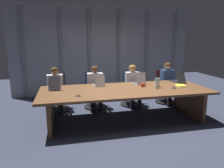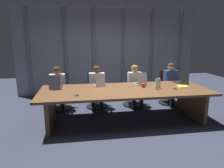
{
  "view_description": "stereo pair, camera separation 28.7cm",
  "coord_description": "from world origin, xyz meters",
  "px_view_note": "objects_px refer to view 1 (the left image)",
  "views": [
    {
      "loc": [
        -1.32,
        -4.42,
        1.85
      ],
      "look_at": [
        -0.27,
        0.15,
        0.84
      ],
      "focal_mm": 33.55,
      "sensor_mm": 36.0,
      "label": 1
    },
    {
      "loc": [
        -1.04,
        -4.47,
        1.85
      ],
      "look_at": [
        -0.27,
        0.15,
        0.84
      ],
      "focal_mm": 33.55,
      "sensor_mm": 36.0,
      "label": 2
    }
  ],
  "objects_px": {
    "office_chair_center": "(131,92)",
    "person_left_end": "(55,87)",
    "coffee_mug_near": "(143,85)",
    "water_bottle_secondary": "(158,83)",
    "conference_mic_middle": "(78,95)",
    "laptop_left_end": "(55,86)",
    "office_chair_left_mid": "(95,94)",
    "person_right_mid": "(168,81)",
    "water_bottle_primary": "(156,84)",
    "person_left_mid": "(95,85)",
    "office_chair_left_end": "(58,97)",
    "person_center": "(133,83)",
    "office_chair_right_mid": "(165,90)",
    "spiral_notepad": "(181,85)",
    "laptop_left_mid": "(99,84)",
    "laptop_right_mid": "(177,80)",
    "conference_mic_left_side": "(174,88)",
    "laptop_center": "(139,82)"
  },
  "relations": [
    {
      "from": "water_bottle_secondary",
      "to": "conference_mic_middle",
      "type": "distance_m",
      "value": 1.92
    },
    {
      "from": "office_chair_left_mid",
      "to": "person_left_end",
      "type": "bearing_deg",
      "value": -89.13
    },
    {
      "from": "laptop_center",
      "to": "water_bottle_primary",
      "type": "distance_m",
      "value": 0.57
    },
    {
      "from": "laptop_center",
      "to": "office_chair_center",
      "type": "xyz_separation_m",
      "value": [
        0.02,
        0.69,
        -0.44
      ]
    },
    {
      "from": "water_bottle_primary",
      "to": "office_chair_left_mid",
      "type": "bearing_deg",
      "value": 135.67
    },
    {
      "from": "coffee_mug_near",
      "to": "water_bottle_secondary",
      "type": "bearing_deg",
      "value": -20.54
    },
    {
      "from": "coffee_mug_near",
      "to": "conference_mic_left_side",
      "type": "relative_size",
      "value": 1.21
    },
    {
      "from": "office_chair_center",
      "to": "water_bottle_secondary",
      "type": "distance_m",
      "value": 1.24
    },
    {
      "from": "laptop_left_mid",
      "to": "water_bottle_secondary",
      "type": "distance_m",
      "value": 1.4
    },
    {
      "from": "laptop_center",
      "to": "person_center",
      "type": "height_order",
      "value": "person_center"
    },
    {
      "from": "person_right_mid",
      "to": "water_bottle_primary",
      "type": "relative_size",
      "value": 4.57
    },
    {
      "from": "office_chair_left_mid",
      "to": "office_chair_right_mid",
      "type": "height_order",
      "value": "office_chair_left_mid"
    },
    {
      "from": "person_left_mid",
      "to": "person_center",
      "type": "height_order",
      "value": "same"
    },
    {
      "from": "office_chair_left_mid",
      "to": "person_right_mid",
      "type": "height_order",
      "value": "person_right_mid"
    },
    {
      "from": "person_left_mid",
      "to": "water_bottle_secondary",
      "type": "distance_m",
      "value": 1.65
    },
    {
      "from": "person_left_end",
      "to": "coffee_mug_near",
      "type": "xyz_separation_m",
      "value": [
        2.03,
        -0.81,
        0.12
      ]
    },
    {
      "from": "water_bottle_primary",
      "to": "spiral_notepad",
      "type": "height_order",
      "value": "water_bottle_primary"
    },
    {
      "from": "laptop_right_mid",
      "to": "office_chair_left_end",
      "type": "bearing_deg",
      "value": 72.48
    },
    {
      "from": "laptop_left_mid",
      "to": "person_right_mid",
      "type": "relative_size",
      "value": 0.33
    },
    {
      "from": "office_chair_center",
      "to": "person_left_end",
      "type": "bearing_deg",
      "value": -75.71
    },
    {
      "from": "spiral_notepad",
      "to": "office_chair_left_mid",
      "type": "bearing_deg",
      "value": 164.1
    },
    {
      "from": "person_left_mid",
      "to": "water_bottle_secondary",
      "type": "height_order",
      "value": "person_left_mid"
    },
    {
      "from": "laptop_left_mid",
      "to": "laptop_right_mid",
      "type": "relative_size",
      "value": 0.85
    },
    {
      "from": "laptop_right_mid",
      "to": "conference_mic_left_side",
      "type": "xyz_separation_m",
      "value": [
        -0.43,
        -0.6,
        -0.04
      ]
    },
    {
      "from": "office_chair_right_mid",
      "to": "spiral_notepad",
      "type": "distance_m",
      "value": 1.16
    },
    {
      "from": "office_chair_center",
      "to": "person_left_mid",
      "type": "bearing_deg",
      "value": -71.54
    },
    {
      "from": "laptop_left_end",
      "to": "laptop_center",
      "type": "height_order",
      "value": "laptop_center"
    },
    {
      "from": "coffee_mug_near",
      "to": "spiral_notepad",
      "type": "bearing_deg",
      "value": -6.42
    },
    {
      "from": "water_bottle_primary",
      "to": "water_bottle_secondary",
      "type": "distance_m",
      "value": 0.16
    },
    {
      "from": "laptop_right_mid",
      "to": "water_bottle_primary",
      "type": "bearing_deg",
      "value": 117.28
    },
    {
      "from": "office_chair_left_mid",
      "to": "conference_mic_left_side",
      "type": "bearing_deg",
      "value": 44.51
    },
    {
      "from": "office_chair_left_end",
      "to": "water_bottle_secondary",
      "type": "bearing_deg",
      "value": 63.81
    },
    {
      "from": "office_chair_left_mid",
      "to": "water_bottle_secondary",
      "type": "bearing_deg",
      "value": 42.74
    },
    {
      "from": "office_chair_right_mid",
      "to": "spiral_notepad",
      "type": "bearing_deg",
      "value": -15.34
    },
    {
      "from": "office_chair_left_end",
      "to": "conference_mic_middle",
      "type": "bearing_deg",
      "value": 15.7
    },
    {
      "from": "laptop_left_end",
      "to": "laptop_right_mid",
      "type": "height_order",
      "value": "laptop_left_end"
    },
    {
      "from": "conference_mic_middle",
      "to": "coffee_mug_near",
      "type": "bearing_deg",
      "value": 18.03
    },
    {
      "from": "office_chair_right_mid",
      "to": "conference_mic_left_side",
      "type": "bearing_deg",
      "value": -26.57
    },
    {
      "from": "office_chair_right_mid",
      "to": "spiral_notepad",
      "type": "relative_size",
      "value": 2.74
    },
    {
      "from": "person_left_end",
      "to": "office_chair_center",
      "type": "bearing_deg",
      "value": 90.59
    },
    {
      "from": "office_chair_left_end",
      "to": "person_left_mid",
      "type": "xyz_separation_m",
      "value": [
        0.97,
        -0.16,
        0.3
      ]
    },
    {
      "from": "laptop_left_end",
      "to": "laptop_center",
      "type": "bearing_deg",
      "value": -86.36
    },
    {
      "from": "office_chair_left_end",
      "to": "person_center",
      "type": "distance_m",
      "value": 2.05
    },
    {
      "from": "laptop_left_end",
      "to": "conference_mic_middle",
      "type": "relative_size",
      "value": 4.57
    },
    {
      "from": "office_chair_left_end",
      "to": "office_chair_left_mid",
      "type": "xyz_separation_m",
      "value": [
        0.97,
        0.0,
        0.01
      ]
    },
    {
      "from": "person_right_mid",
      "to": "water_bottle_secondary",
      "type": "xyz_separation_m",
      "value": [
        -0.76,
        -0.94,
        0.16
      ]
    },
    {
      "from": "person_left_end",
      "to": "spiral_notepad",
      "type": "distance_m",
      "value": 3.11
    },
    {
      "from": "water_bottle_primary",
      "to": "conference_mic_left_side",
      "type": "relative_size",
      "value": 2.37
    },
    {
      "from": "laptop_right_mid",
      "to": "conference_mic_middle",
      "type": "xyz_separation_m",
      "value": [
        -2.63,
        -0.81,
        -0.04
      ]
    },
    {
      "from": "laptop_left_end",
      "to": "laptop_left_mid",
      "type": "bearing_deg",
      "value": -84.27
    }
  ]
}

